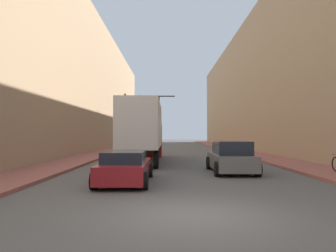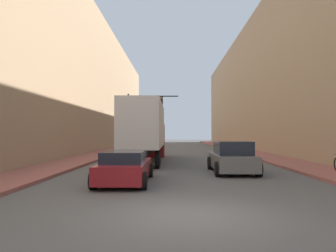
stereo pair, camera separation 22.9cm
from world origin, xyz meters
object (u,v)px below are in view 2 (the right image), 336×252
(sedan_car, at_px, (125,167))
(traffic_signal_gantry, at_px, (140,111))
(semi_truck, at_px, (146,130))
(suv_car, at_px, (232,158))

(sedan_car, height_order, traffic_signal_gantry, traffic_signal_gantry)
(semi_truck, distance_m, traffic_signal_gantry, 15.22)
(semi_truck, height_order, traffic_signal_gantry, traffic_signal_gantry)
(traffic_signal_gantry, bearing_deg, semi_truck, -82.54)
(suv_car, relative_size, traffic_signal_gantry, 0.67)
(sedan_car, bearing_deg, suv_car, 34.64)
(semi_truck, xyz_separation_m, traffic_signal_gantry, (-1.95, 14.91, 2.33))
(semi_truck, distance_m, sedan_car, 10.09)
(traffic_signal_gantry, bearing_deg, suv_car, -72.07)
(sedan_car, height_order, suv_car, suv_car)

